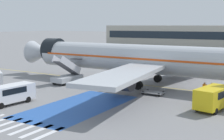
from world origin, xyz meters
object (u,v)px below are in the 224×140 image
Objects in this scene: airliner at (143,59)px; boarding_stairs_forward at (67,76)px; baggage_cart at (153,92)px; ground_crew_0 at (212,90)px; service_van_0 at (9,93)px; ground_crew_2 at (204,89)px; ground_crew_1 at (108,83)px; terminal_building at (209,36)px; service_van_2 at (213,97)px.

boarding_stairs_forward is at bearing 114.75° from airliner.
ground_crew_0 is at bearing 102.16° from baggage_cart.
ground_crew_2 is at bearing -134.85° from service_van_0.
ground_crew_1 is at bearing -78.85° from baggage_cart.
baggage_cart is (3.73, -4.87, -3.41)m from airliner.
ground_crew_0 is 1.11× the size of ground_crew_1.
boarding_stairs_forward is 87.22m from terminal_building.
boarding_stairs_forward reaches higher than baggage_cart.
airliner reaches higher than terminal_building.
airliner is at bearing -140.73° from baggage_cart.
ground_crew_1 is 11.76m from ground_crew_2.
terminal_building reaches higher than baggage_cart.
terminal_building is at bearing 26.30° from ground_crew_0.
boarding_stairs_forward is 20.26m from ground_crew_0.
service_van_2 reaches higher than ground_crew_1.
baggage_cart is (13.65, -0.57, -0.76)m from boarding_stairs_forward.
ground_crew_0 is at bearing -102.84° from ground_crew_1.
terminal_building reaches higher than boarding_stairs_forward.
airliner is 7.81× the size of service_van_0.
ground_crew_1 is at bearing 162.00° from airliner.
service_van_0 is at bearing -77.57° from boarding_stairs_forward.
ground_crew_0 is 89.21m from terminal_building.
service_van_0 reaches higher than ground_crew_0.
airliner reaches higher than boarding_stairs_forward.
baggage_cart is at bearing -80.33° from terminal_building.
service_van_2 is 2.94× the size of ground_crew_1.
terminal_building is (-9.17, 88.68, 3.10)m from ground_crew_1.
boarding_stairs_forward is 3.11× the size of ground_crew_1.
boarding_stairs_forward reaches higher than ground_crew_0.
airliner is at bearing 82.83° from ground_crew_0.
ground_crew_2 is (-0.94, 0.59, -0.07)m from ground_crew_0.
terminal_building is (-11.21, 82.86, 0.40)m from airliner.
ground_crew_0 is 0.02× the size of terminal_building.
service_van_2 is 93.86m from terminal_building.
airliner is 8.27× the size of boarding_stairs_forward.
baggage_cart is (11.15, 12.13, -0.97)m from service_van_0.
boarding_stairs_forward is 13.68m from baggage_cart.
airliner is 16.47× the size of baggage_cart.
service_van_0 is 2.11× the size of baggage_cart.
service_van_2 is 13.79m from ground_crew_1.
ground_crew_1 is (7.88, -1.52, -0.04)m from boarding_stairs_forward.
service_van_2 is 8.55m from baggage_cart.
service_van_2 is at bearing -75.96° from terminal_building.
ground_crew_2 is (5.66, 1.80, 0.77)m from baggage_cart.
airliner is at bearing -42.05° from ground_crew_1.
boarding_stairs_forward is 21.81m from service_van_2.
ground_crew_1 is at bearing -9.61° from boarding_stairs_forward.
ground_crew_2 is at bearing 4.96° from boarding_stairs_forward.
airliner is 7.02m from baggage_cart.
ground_crew_0 is at bearing -76.02° from terminal_building.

